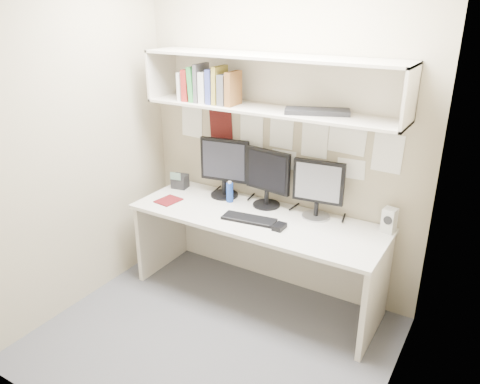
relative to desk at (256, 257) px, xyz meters
The scene contains 19 objects.
floor 0.75m from the desk, 90.00° to the right, with size 2.40×2.00×0.01m, color #49494E.
wall_back 1.00m from the desk, 90.00° to the left, with size 2.40×0.02×2.60m, color tan.
wall_front 1.90m from the desk, 90.00° to the right, with size 2.40×0.02×2.60m, color tan.
wall_left 1.65m from the desk, 151.57° to the right, with size 0.02×2.00×2.60m, color tan.
wall_right 1.65m from the desk, 28.43° to the right, with size 0.02×2.00×2.60m, color tan.
desk is the anchor object (origin of this frame).
overhead_hutch 1.37m from the desk, 90.00° to the left, with size 2.00×0.38×0.40m.
pinned_papers 0.95m from the desk, 90.00° to the left, with size 1.92×0.01×0.48m, color white, non-canonical shape.
monitor_left 0.80m from the desk, 153.27° to the left, with size 0.43×0.23×0.50m.
monitor_center 0.66m from the desk, 97.63° to the left, with size 0.40×0.22×0.47m.
monitor_right 0.76m from the desk, 28.74° to the left, with size 0.39×0.21×0.45m.
keyboard 0.39m from the desk, 96.85° to the right, with size 0.41×0.15×0.02m, color black.
mouse 0.47m from the desk, 24.66° to the right, with size 0.07×0.12×0.04m, color black.
speaker 1.07m from the desk, 14.98° to the left, with size 0.10×0.11×0.18m.
blue_bottle 0.57m from the desk, 158.84° to the left, with size 0.06×0.06×0.18m.
maroon_notebook 0.86m from the desk, behind, with size 0.16×0.20×0.01m, color #560E12.
desk_phone 0.99m from the desk, 169.21° to the left, with size 0.15×0.14×0.16m.
book_stack 1.40m from the desk, 167.49° to the left, with size 0.49×0.18×0.29m.
hutch_tray 1.26m from the desk, 24.62° to the left, with size 0.45×0.17×0.03m, color black.
Camera 1 is at (1.58, -2.23, 2.26)m, focal length 35.00 mm.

